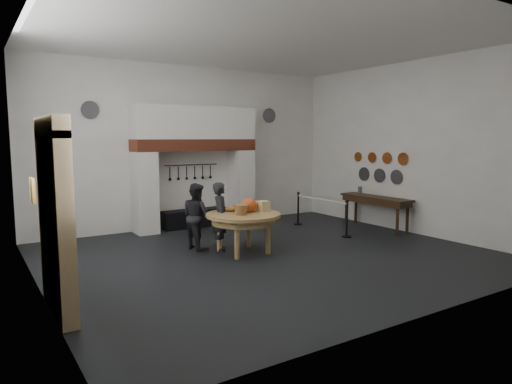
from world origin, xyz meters
TOP-DOWN VIEW (x-y plane):
  - floor at (0.00, 0.00)m, footprint 9.00×8.00m
  - ceiling at (0.00, 0.00)m, footprint 9.00×8.00m
  - wall_back at (0.00, 4.00)m, footprint 9.00×0.02m
  - wall_front at (0.00, -4.00)m, footprint 9.00×0.02m
  - wall_left at (-4.50, 0.00)m, footprint 0.02×8.00m
  - wall_right at (4.50, 0.00)m, footprint 0.02×8.00m
  - chimney_pier_left at (-1.48, 3.65)m, footprint 0.55×0.70m
  - chimney_pier_right at (1.48, 3.65)m, footprint 0.55×0.70m
  - hearth_brick_band at (0.00, 3.65)m, footprint 3.50×0.72m
  - chimney_hood at (0.00, 3.65)m, footprint 3.50×0.70m
  - iron_range at (0.00, 3.72)m, footprint 1.90×0.45m
  - utensil_rail at (0.00, 3.92)m, footprint 1.60×0.02m
  - door_recess at (-4.47, -1.00)m, footprint 0.04×1.10m
  - door_jamb_near at (-4.38, -1.70)m, footprint 0.22×0.30m
  - door_jamb_far at (-4.38, -0.30)m, footprint 0.22×0.30m
  - door_lintel at (-4.38, -1.00)m, footprint 0.22×1.70m
  - wall_plaque at (-4.45, 0.80)m, footprint 0.05×0.34m
  - work_table at (-0.37, 0.46)m, footprint 2.04×2.04m
  - pumpkin at (-0.17, 0.56)m, footprint 0.36×0.36m
  - cheese_block_big at (0.13, 0.41)m, footprint 0.22×0.22m
  - cheese_block_small at (0.11, 0.71)m, footprint 0.18×0.18m
  - wicker_basket at (-0.52, 0.31)m, footprint 0.40×0.40m
  - bread_loaf at (-0.47, 0.81)m, footprint 0.31×0.18m
  - visitor_near at (-0.67, 0.94)m, footprint 0.56×0.66m
  - visitor_far at (-1.07, 1.34)m, footprint 0.68×0.81m
  - side_table at (4.10, 0.79)m, footprint 0.55×2.20m
  - pewter_jug at (4.10, 1.39)m, footprint 0.12×0.12m
  - copper_pan_a at (4.46, 0.20)m, footprint 0.03×0.34m
  - copper_pan_b at (4.46, 0.75)m, footprint 0.03×0.32m
  - copper_pan_c at (4.46, 1.30)m, footprint 0.03×0.30m
  - copper_pan_d at (4.46, 1.85)m, footprint 0.03×0.28m
  - pewter_plate_left at (4.46, 0.40)m, footprint 0.03×0.40m
  - pewter_plate_mid at (4.46, 1.00)m, footprint 0.03×0.40m
  - pewter_plate_right at (4.46, 1.60)m, footprint 0.03×0.40m
  - pewter_plate_back_left at (-2.70, 3.96)m, footprint 0.44×0.03m
  - pewter_plate_back_right at (2.70, 3.96)m, footprint 0.44×0.03m
  - barrier_post_near at (2.66, 0.40)m, footprint 0.05×0.05m
  - barrier_post_far at (2.66, 2.40)m, footprint 0.05×0.05m
  - barrier_rope at (2.66, 1.40)m, footprint 0.04×2.00m

SIDE VIEW (x-z plane):
  - floor at x=0.00m, z-range -0.01..0.01m
  - iron_range at x=0.00m, z-range 0.00..0.50m
  - barrier_post_near at x=2.66m, z-range 0.00..0.90m
  - barrier_post_far at x=2.66m, z-range 0.00..0.90m
  - visitor_far at x=-1.07m, z-range 0.00..1.50m
  - visitor_near at x=-0.67m, z-range 0.00..1.53m
  - work_table at x=-0.37m, z-range 0.80..0.88m
  - barrier_rope at x=2.66m, z-range 0.83..0.87m
  - side_table at x=4.10m, z-range 0.84..0.90m
  - bread_loaf at x=-0.47m, z-range 0.87..1.01m
  - cheese_block_small at x=0.11m, z-range 0.88..1.07m
  - wicker_basket at x=-0.52m, z-range 0.88..1.09m
  - cheese_block_big at x=0.13m, z-range 0.88..1.11m
  - pewter_jug at x=4.10m, z-range 0.90..1.12m
  - pumpkin at x=-0.17m, z-range 0.88..1.18m
  - chimney_pier_left at x=-1.48m, z-range 0.00..2.15m
  - chimney_pier_right at x=1.48m, z-range 0.00..2.15m
  - door_recess at x=-4.47m, z-range 0.00..2.50m
  - door_jamb_near at x=-4.38m, z-range 0.00..2.60m
  - door_jamb_far at x=-4.38m, z-range 0.00..2.60m
  - pewter_plate_left at x=4.46m, z-range 1.25..1.65m
  - pewter_plate_mid at x=4.46m, z-range 1.25..1.65m
  - pewter_plate_right at x=4.46m, z-range 1.25..1.65m
  - wall_plaque at x=-4.45m, z-range 1.38..1.82m
  - utensil_rail at x=0.00m, z-range 1.74..1.76m
  - copper_pan_b at x=4.46m, z-range 1.79..2.11m
  - copper_pan_d at x=4.46m, z-range 1.81..2.09m
  - copper_pan_a at x=4.46m, z-range 1.78..2.12m
  - copper_pan_c at x=4.46m, z-range 1.80..2.10m
  - wall_back at x=0.00m, z-range 0.00..4.50m
  - wall_front at x=0.00m, z-range 0.00..4.50m
  - wall_left at x=-4.50m, z-range 0.00..4.50m
  - wall_right at x=4.50m, z-range 0.00..4.50m
  - hearth_brick_band at x=0.00m, z-range 2.15..2.47m
  - door_lintel at x=-4.38m, z-range 2.50..2.80m
  - chimney_hood at x=0.00m, z-range 2.47..3.37m
  - pewter_plate_back_left at x=-2.70m, z-range 2.98..3.42m
  - pewter_plate_back_right at x=2.70m, z-range 2.98..3.42m
  - ceiling at x=0.00m, z-range 4.49..4.51m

